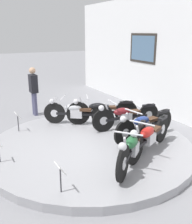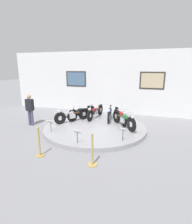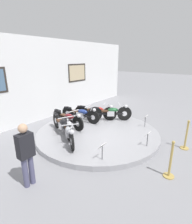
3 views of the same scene
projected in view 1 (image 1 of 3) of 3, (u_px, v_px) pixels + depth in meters
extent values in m
plane|color=gray|center=(90.00, 149.00, 6.21)|extent=(60.00, 60.00, 0.00)
cylinder|color=#99999E|center=(90.00, 146.00, 6.19)|extent=(4.76, 4.76, 0.17)
cube|color=#2D2823|center=(143.00, 48.00, 9.09)|extent=(1.40, 0.02, 1.00)
cube|color=slate|center=(143.00, 48.00, 9.09)|extent=(1.24, 0.02, 0.84)
cylinder|color=black|center=(55.00, 113.00, 7.37)|extent=(0.40, 0.52, 0.60)
cylinder|color=silver|center=(55.00, 113.00, 7.37)|extent=(0.18, 0.21, 0.21)
cylinder|color=black|center=(102.00, 115.00, 7.21)|extent=(0.40, 0.52, 0.60)
cylinder|color=silver|center=(102.00, 115.00, 7.21)|extent=(0.18, 0.21, 0.21)
cube|color=black|center=(78.00, 114.00, 7.29)|extent=(0.78, 1.05, 0.07)
cube|color=silver|center=(77.00, 113.00, 7.29)|extent=(0.35, 0.38, 0.24)
ellipsoid|color=#B2B5BA|center=(73.00, 108.00, 7.25)|extent=(0.46, 0.52, 0.20)
cube|color=#472D1E|center=(86.00, 109.00, 7.22)|extent=(0.35, 0.38, 0.07)
cube|color=black|center=(102.00, 106.00, 7.13)|extent=(0.29, 0.35, 0.06)
cylinder|color=silver|center=(59.00, 106.00, 7.30)|extent=(0.18, 0.23, 0.54)
cylinder|color=silver|center=(63.00, 98.00, 7.21)|extent=(0.46, 0.34, 0.03)
sphere|color=silver|center=(52.00, 101.00, 7.28)|extent=(0.15, 0.15, 0.15)
cylinder|color=black|center=(78.00, 113.00, 7.27)|extent=(0.30, 0.63, 0.65)
cylinder|color=silver|center=(78.00, 113.00, 7.27)|extent=(0.15, 0.24, 0.23)
cylinder|color=black|center=(126.00, 112.00, 7.41)|extent=(0.30, 0.63, 0.65)
cylinder|color=silver|center=(126.00, 112.00, 7.41)|extent=(0.15, 0.24, 0.23)
cube|color=black|center=(102.00, 113.00, 7.34)|extent=(0.53, 1.18, 0.07)
cube|color=silver|center=(101.00, 112.00, 7.33)|extent=(0.31, 0.37, 0.24)
ellipsoid|color=black|center=(97.00, 107.00, 7.27)|extent=(0.38, 0.53, 0.20)
cube|color=#472D1E|center=(110.00, 108.00, 7.32)|extent=(0.31, 0.37, 0.07)
cube|color=black|center=(126.00, 102.00, 7.33)|extent=(0.23, 0.37, 0.06)
cylinder|color=silver|center=(83.00, 106.00, 7.23)|extent=(0.13, 0.25, 0.54)
cylinder|color=silver|center=(87.00, 97.00, 7.16)|extent=(0.51, 0.23, 0.03)
sphere|color=silver|center=(76.00, 102.00, 7.17)|extent=(0.15, 0.15, 0.15)
cylinder|color=black|center=(103.00, 121.00, 6.74)|extent=(0.12, 0.62, 0.62)
cylinder|color=silver|center=(103.00, 121.00, 6.74)|extent=(0.09, 0.22, 0.22)
cylinder|color=black|center=(148.00, 115.00, 7.22)|extent=(0.12, 0.62, 0.62)
cylinder|color=silver|center=(148.00, 115.00, 7.22)|extent=(0.09, 0.22, 0.22)
cube|color=black|center=(127.00, 117.00, 6.98)|extent=(0.20, 1.24, 0.07)
cube|color=silver|center=(125.00, 117.00, 6.96)|extent=(0.23, 0.34, 0.24)
ellipsoid|color=maroon|center=(122.00, 112.00, 6.88)|extent=(0.27, 0.50, 0.20)
cube|color=#472D1E|center=(134.00, 112.00, 7.02)|extent=(0.23, 0.34, 0.07)
cube|color=black|center=(149.00, 105.00, 7.15)|extent=(0.14, 0.37, 0.06)
cylinder|color=silver|center=(109.00, 112.00, 6.73)|extent=(0.07, 0.25, 0.54)
cylinder|color=silver|center=(113.00, 102.00, 6.70)|extent=(0.54, 0.09, 0.03)
sphere|color=silver|center=(101.00, 108.00, 6.62)|extent=(0.15, 0.15, 0.15)
cylinder|color=black|center=(125.00, 133.00, 5.93)|extent=(0.15, 0.61, 0.61)
cylinder|color=silver|center=(125.00, 133.00, 5.93)|extent=(0.10, 0.22, 0.21)
cylinder|color=black|center=(163.00, 121.00, 6.72)|extent=(0.15, 0.61, 0.61)
cylinder|color=silver|center=(163.00, 121.00, 6.72)|extent=(0.10, 0.22, 0.21)
cube|color=black|center=(145.00, 127.00, 6.32)|extent=(0.27, 1.24, 0.07)
cube|color=silver|center=(144.00, 126.00, 6.29)|extent=(0.25, 0.35, 0.24)
ellipsoid|color=navy|center=(141.00, 121.00, 6.19)|extent=(0.30, 0.51, 0.20)
cube|color=#472D1E|center=(151.00, 119.00, 6.41)|extent=(0.25, 0.35, 0.07)
cube|color=black|center=(164.00, 111.00, 6.64)|extent=(0.16, 0.37, 0.06)
cylinder|color=silver|center=(130.00, 123.00, 5.96)|extent=(0.08, 0.25, 0.54)
cylinder|color=silver|center=(134.00, 111.00, 5.94)|extent=(0.54, 0.12, 0.03)
sphere|color=silver|center=(123.00, 119.00, 5.79)|extent=(0.15, 0.15, 0.15)
cylinder|color=black|center=(135.00, 149.00, 5.08)|extent=(0.33, 0.60, 0.64)
cylinder|color=silver|center=(135.00, 149.00, 5.08)|extent=(0.16, 0.23, 0.22)
cylinder|color=black|center=(162.00, 129.00, 6.13)|extent=(0.33, 0.60, 0.64)
cylinder|color=silver|center=(162.00, 129.00, 6.13)|extent=(0.16, 0.23, 0.22)
cube|color=black|center=(150.00, 138.00, 5.61)|extent=(0.61, 1.15, 0.07)
cube|color=silver|center=(149.00, 138.00, 5.57)|extent=(0.32, 0.38, 0.24)
ellipsoid|color=red|center=(147.00, 132.00, 5.45)|extent=(0.41, 0.53, 0.20)
cube|color=#472D1E|center=(154.00, 129.00, 5.74)|extent=(0.32, 0.38, 0.07)
cube|color=black|center=(163.00, 118.00, 6.05)|extent=(0.25, 0.37, 0.06)
cylinder|color=silver|center=(139.00, 137.00, 5.14)|extent=(0.15, 0.24, 0.54)
cylinder|color=silver|center=(142.00, 123.00, 5.15)|extent=(0.50, 0.27, 0.03)
sphere|color=silver|center=(134.00, 134.00, 4.94)|extent=(0.15, 0.15, 0.15)
cylinder|color=black|center=(123.00, 163.00, 4.50)|extent=(0.46, 0.55, 0.66)
cylinder|color=silver|center=(123.00, 163.00, 4.50)|extent=(0.20, 0.22, 0.23)
cylinder|color=black|center=(141.00, 136.00, 5.70)|extent=(0.46, 0.55, 0.66)
cylinder|color=silver|center=(141.00, 136.00, 5.70)|extent=(0.20, 0.22, 0.23)
cube|color=black|center=(133.00, 148.00, 5.10)|extent=(0.84, 1.01, 0.07)
cube|color=silver|center=(133.00, 148.00, 5.06)|extent=(0.36, 0.37, 0.24)
ellipsoid|color=#1E562D|center=(131.00, 142.00, 4.92)|extent=(0.47, 0.51, 0.20)
cube|color=#472D1E|center=(136.00, 137.00, 5.25)|extent=(0.36, 0.37, 0.07)
cube|color=black|center=(142.00, 124.00, 5.61)|extent=(0.31, 0.34, 0.06)
cylinder|color=silver|center=(126.00, 149.00, 4.58)|extent=(0.19, 0.22, 0.54)
cylinder|color=silver|center=(128.00, 133.00, 4.59)|extent=(0.44, 0.37, 0.03)
sphere|color=silver|center=(122.00, 147.00, 4.35)|extent=(0.15, 0.15, 0.15)
cylinder|color=#333338|center=(18.00, 124.00, 6.81)|extent=(0.02, 0.02, 0.42)
cube|color=white|center=(17.00, 115.00, 6.74)|extent=(0.26, 0.11, 0.15)
cylinder|color=#333338|center=(61.00, 181.00, 4.21)|extent=(0.02, 0.02, 0.42)
cube|color=white|center=(60.00, 168.00, 4.14)|extent=(0.26, 0.11, 0.15)
cylinder|color=#4C4C6B|center=(34.00, 103.00, 8.75)|extent=(0.13, 0.13, 0.77)
cylinder|color=#4C4C6B|center=(35.00, 104.00, 8.61)|extent=(0.13, 0.13, 0.77)
cube|color=black|center=(33.00, 84.00, 8.48)|extent=(0.36, 0.22, 0.58)
sphere|color=tan|center=(32.00, 71.00, 8.36)|extent=(0.21, 0.21, 0.21)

